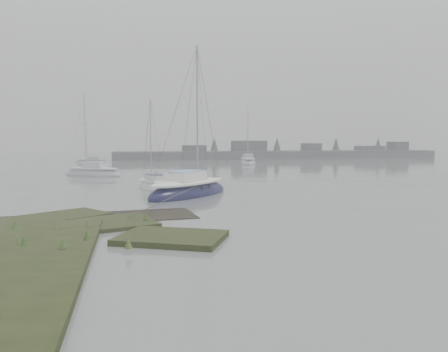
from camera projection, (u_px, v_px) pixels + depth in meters
ground at (140, 174)px, 44.59m from camera, size 160.00×160.00×0.00m
far_shoreline at (283, 154)px, 81.16m from camera, size 60.00×8.00×4.15m
sailboat_main at (189, 191)px, 26.91m from camera, size 6.65×6.74×10.06m
sailboat_white at (154, 186)px, 30.54m from camera, size 2.94×5.08×6.81m
sailboat_far_a at (93, 173)px, 41.81m from camera, size 6.21×4.88×8.56m
sailboat_far_b at (248, 162)px, 62.68m from camera, size 3.48×6.82×9.19m
sailboat_far_c at (92, 162)px, 64.52m from camera, size 4.70×1.81×6.51m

